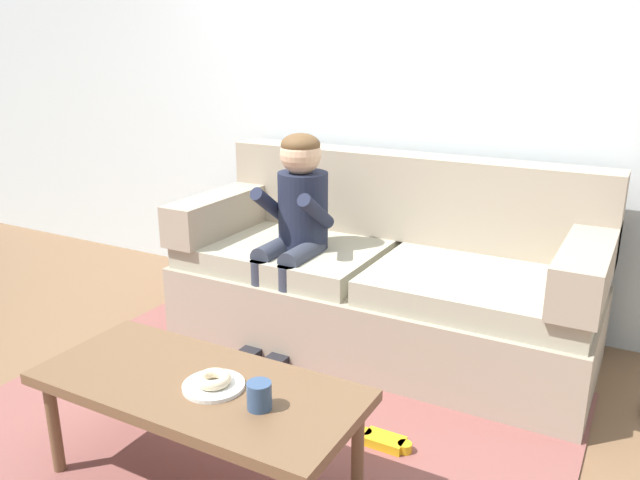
# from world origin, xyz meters

# --- Properties ---
(ground) EXTENTS (10.00, 10.00, 0.00)m
(ground) POSITION_xyz_m (0.00, 0.00, 0.00)
(ground) COLOR brown
(wall_back) EXTENTS (8.00, 0.10, 2.80)m
(wall_back) POSITION_xyz_m (0.00, 1.40, 1.40)
(wall_back) COLOR silver
(wall_back) RESTS_ON ground
(area_rug) EXTENTS (2.44, 2.10, 0.01)m
(area_rug) POSITION_xyz_m (0.00, -0.25, 0.01)
(area_rug) COLOR brown
(area_rug) RESTS_ON ground
(couch) EXTENTS (2.14, 0.90, 0.96)m
(couch) POSITION_xyz_m (0.13, 0.85, 0.35)
(couch) COLOR tan
(couch) RESTS_ON ground
(coffee_table) EXTENTS (1.16, 0.51, 0.43)m
(coffee_table) POSITION_xyz_m (0.03, -0.54, 0.38)
(coffee_table) COLOR brown
(coffee_table) RESTS_ON ground
(person_child) EXTENTS (0.34, 0.58, 1.10)m
(person_child) POSITION_xyz_m (-0.28, 0.64, 0.67)
(person_child) COLOR #1E2338
(person_child) RESTS_ON ground
(plate) EXTENTS (0.21, 0.21, 0.01)m
(plate) POSITION_xyz_m (0.11, -0.55, 0.43)
(plate) COLOR white
(plate) RESTS_ON coffee_table
(donut) EXTENTS (0.14, 0.14, 0.04)m
(donut) POSITION_xyz_m (0.11, -0.55, 0.46)
(donut) COLOR beige
(donut) RESTS_ON plate
(mug) EXTENTS (0.08, 0.08, 0.09)m
(mug) POSITION_xyz_m (0.31, -0.58, 0.47)
(mug) COLOR #334C72
(mug) RESTS_ON coffee_table
(toy_controller) EXTENTS (0.23, 0.09, 0.05)m
(toy_controller) POSITION_xyz_m (0.52, -0.02, 0.03)
(toy_controller) COLOR gold
(toy_controller) RESTS_ON ground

